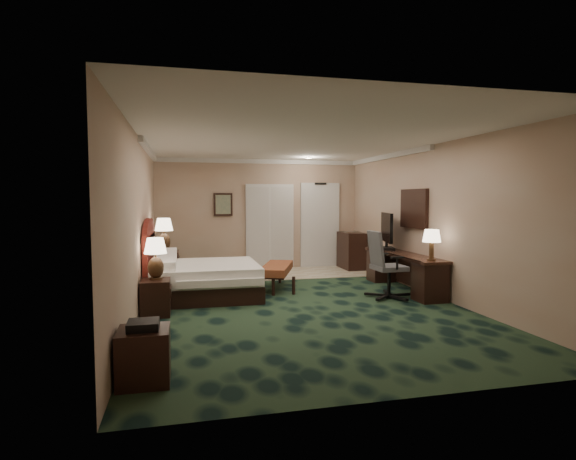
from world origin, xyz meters
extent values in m
cube|color=black|center=(0.00, 0.00, 0.00)|extent=(5.00, 7.50, 0.00)
cube|color=silver|center=(0.00, 0.00, 2.70)|extent=(5.00, 7.50, 0.00)
cube|color=tan|center=(0.00, 3.75, 1.35)|extent=(5.00, 0.00, 2.70)
cube|color=tan|center=(0.00, -3.75, 1.35)|extent=(5.00, 0.00, 2.70)
cube|color=tan|center=(-2.50, 0.00, 1.35)|extent=(0.00, 7.50, 2.70)
cube|color=tan|center=(2.50, 0.00, 1.35)|extent=(0.00, 7.50, 2.70)
cube|color=#BFB08E|center=(0.90, 2.90, 0.01)|extent=(3.20, 1.70, 0.01)
cube|color=silver|center=(1.55, 3.72, 1.05)|extent=(1.02, 0.06, 2.18)
cube|color=#B8B8B8|center=(0.25, 3.71, 1.05)|extent=(1.20, 0.06, 2.10)
cube|color=slate|center=(-0.90, 3.71, 1.60)|extent=(0.45, 0.06, 0.55)
cube|color=white|center=(2.46, 0.60, 1.55)|extent=(0.05, 0.95, 0.75)
cube|color=white|center=(-1.47, 0.82, 0.29)|extent=(1.85, 1.71, 0.59)
cube|color=black|center=(-2.27, -0.32, 0.27)|extent=(0.42, 0.49, 0.53)
cube|color=black|center=(-2.21, 2.21, 0.33)|extent=(0.53, 0.61, 0.67)
cube|color=maroon|center=(-0.10, 1.21, 0.23)|extent=(0.92, 1.46, 0.47)
cube|color=black|center=(-2.23, -2.87, 0.26)|extent=(0.48, 0.48, 0.51)
cube|color=black|center=(2.22, 0.54, 0.35)|extent=(0.52, 2.43, 0.70)
cube|color=black|center=(2.20, 1.21, 1.08)|extent=(0.33, 0.95, 0.75)
cube|color=black|center=(2.21, 3.20, 0.45)|extent=(0.48, 0.86, 0.91)
camera|label=1|loc=(-1.85, -7.21, 1.74)|focal=28.00mm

